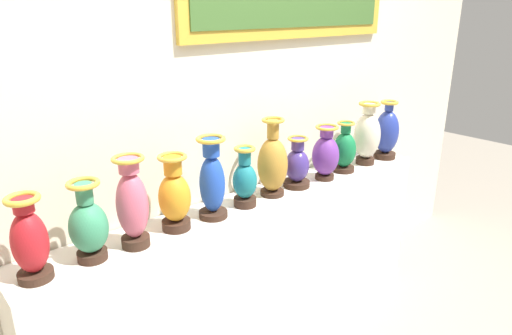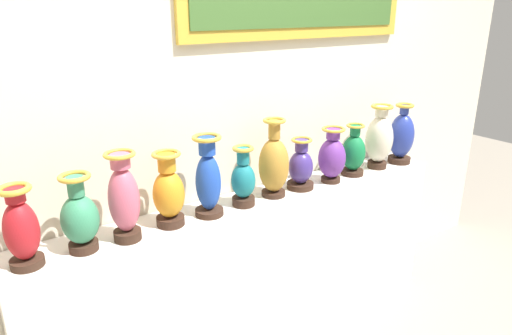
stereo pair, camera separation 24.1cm
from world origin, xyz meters
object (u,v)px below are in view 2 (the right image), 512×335
(vase_crimson, at_px, (21,230))
(vase_ochre, at_px, (274,164))
(vase_violet, at_px, (332,157))
(vase_sapphire, at_px, (208,179))
(vase_emerald, at_px, (354,153))
(vase_indigo, at_px, (301,167))
(vase_rose, at_px, (124,199))
(vase_cobalt, at_px, (401,136))
(vase_teal, at_px, (243,180))
(vase_jade, at_px, (80,218))
(vase_amber, at_px, (169,193))
(vase_ivory, at_px, (379,138))

(vase_crimson, xyz_separation_m, vase_ochre, (1.25, 0.02, 0.02))
(vase_ochre, height_order, vase_violet, vase_ochre)
(vase_sapphire, bearing_deg, vase_emerald, 0.39)
(vase_violet, bearing_deg, vase_indigo, 173.22)
(vase_rose, bearing_deg, vase_violet, 0.45)
(vase_indigo, distance_m, vase_cobalt, 0.84)
(vase_sapphire, height_order, vase_cobalt, vase_sapphire)
(vase_emerald, bearing_deg, vase_ochre, 179.12)
(vase_sapphire, bearing_deg, vase_teal, 0.57)
(vase_jade, relative_size, vase_emerald, 1.09)
(vase_jade, height_order, vase_amber, vase_amber)
(vase_jade, relative_size, vase_violet, 1.05)
(vase_teal, distance_m, vase_cobalt, 1.23)
(vase_jade, xyz_separation_m, vase_amber, (0.41, 0.01, 0.01))
(vase_teal, bearing_deg, vase_sapphire, -179.43)
(vase_teal, height_order, vase_cobalt, vase_cobalt)
(vase_crimson, height_order, vase_emerald, vase_crimson)
(vase_indigo, relative_size, vase_violet, 0.89)
(vase_sapphire, height_order, vase_indigo, vase_sapphire)
(vase_sapphire, distance_m, vase_violet, 0.82)
(vase_sapphire, bearing_deg, vase_ochre, 2.24)
(vase_teal, height_order, vase_ivory, vase_ivory)
(vase_emerald, bearing_deg, vase_amber, 179.96)
(vase_amber, bearing_deg, vase_violet, -0.91)
(vase_sapphire, bearing_deg, vase_amber, 177.85)
(vase_crimson, height_order, vase_violet, vase_crimson)
(vase_sapphire, bearing_deg, vase_crimson, -179.70)
(vase_jade, bearing_deg, vase_violet, -0.18)
(vase_emerald, bearing_deg, vase_cobalt, -1.89)
(vase_jade, height_order, vase_cobalt, vase_cobalt)
(vase_violet, bearing_deg, vase_ivory, 2.01)
(vase_amber, xyz_separation_m, vase_ochre, (0.62, 0.01, 0.02))
(vase_ochre, relative_size, vase_cobalt, 1.09)
(vase_ochre, distance_m, vase_ivory, 0.83)
(vase_jade, relative_size, vase_ochre, 0.80)
(vase_sapphire, height_order, vase_ochre, vase_ochre)
(vase_ochre, height_order, vase_indigo, vase_ochre)
(vase_amber, xyz_separation_m, vase_cobalt, (1.64, -0.01, 0.01))
(vase_crimson, xyz_separation_m, vase_teal, (1.04, 0.01, -0.02))
(vase_amber, bearing_deg, vase_emerald, -0.04)
(vase_indigo, bearing_deg, vase_emerald, -1.42)
(vase_rose, height_order, vase_indigo, vase_rose)
(vase_jade, relative_size, vase_sapphire, 0.84)
(vase_teal, distance_m, vase_violet, 0.61)
(vase_crimson, bearing_deg, vase_teal, 0.36)
(vase_amber, xyz_separation_m, vase_indigo, (0.81, 0.01, -0.04))
(vase_jade, height_order, vase_emerald, vase_jade)
(vase_crimson, bearing_deg, vase_sapphire, 0.30)
(vase_jade, bearing_deg, vase_cobalt, -0.09)
(vase_crimson, bearing_deg, vase_violet, -0.14)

